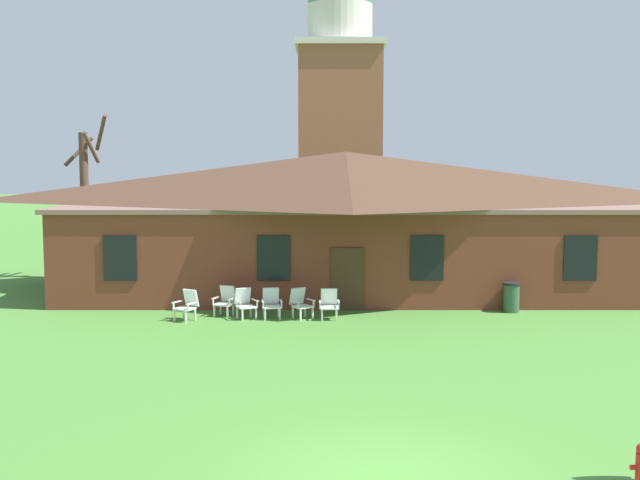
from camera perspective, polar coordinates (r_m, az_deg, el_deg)
name	(u,v)px	position (r m, az deg, el deg)	size (l,w,h in m)	color
ground_plane	(383,479)	(13.21, 4.49, -16.66)	(200.00, 200.00, 0.00)	#477F33
brick_building	(345,218)	(31.36, 1.78, 1.56)	(21.16, 10.40, 5.31)	brown
dome_tower	(339,109)	(48.01, 1.36, 9.31)	(5.18, 5.18, 17.51)	#93563D
lawn_chair_by_porch	(186,305)	(25.37, -9.52, -4.56)	(0.84, 0.86, 0.96)	white
lawn_chair_near_door	(225,300)	(25.96, -6.81, -4.29)	(0.77, 0.82, 0.96)	silver
lawn_chair_left_end	(244,303)	(25.46, -5.44, -4.47)	(0.82, 0.85, 0.96)	white
lawn_chair_middle	(271,303)	(25.40, -3.55, -4.48)	(0.71, 0.74, 0.96)	white
lawn_chair_right_end	(300,303)	(25.38, -1.45, -4.48)	(0.85, 0.87, 0.96)	silver
lawn_chair_far_side	(328,303)	(25.23, 0.60, -4.54)	(0.65, 0.68, 0.96)	white
bare_tree_beside_building	(85,197)	(34.73, -16.43, 2.96)	(2.03, 1.75, 6.86)	brown
trash_bin	(511,297)	(27.10, 13.45, -3.98)	(0.56, 0.56, 0.98)	#335638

